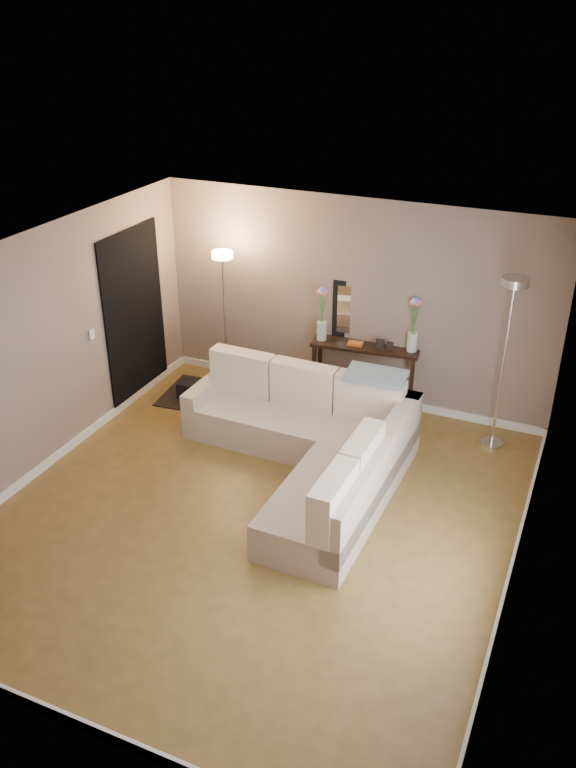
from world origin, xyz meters
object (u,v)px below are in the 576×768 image
at_px(sectional_sofa, 313,442).
at_px(console_table, 358,370).
at_px(floor_lamp_lit, 224,294).
at_px(floor_lamp_unlit, 508,331).

distance_m(sectional_sofa, console_table, 1.63).
bearing_deg(sectional_sofa, console_table, 91.93).
distance_m(sectional_sofa, floor_lamp_lit, 2.44).
bearing_deg(floor_lamp_lit, console_table, 8.78).
distance_m(console_table, floor_lamp_lit, 1.94).
relative_size(sectional_sofa, console_table, 1.92).
xyz_separation_m(sectional_sofa, floor_lamp_unlit, (1.72, 1.30, 1.10)).
bearing_deg(console_table, floor_lamp_unlit, -10.29).
bearing_deg(sectional_sofa, floor_lamp_unlit, 37.03).
xyz_separation_m(sectional_sofa, console_table, (-0.05, 1.62, 0.12)).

